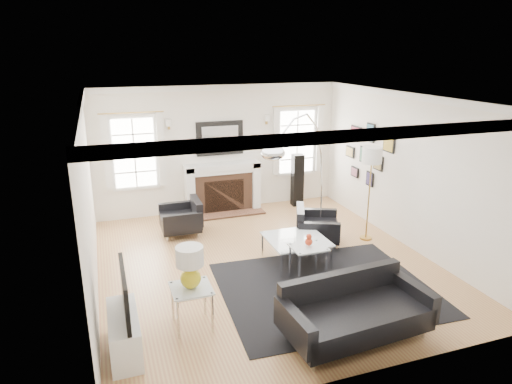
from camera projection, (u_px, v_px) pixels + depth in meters
name	position (u px, v px, depth m)	size (l,w,h in m)	color
floor	(266.00, 263.00, 7.86)	(6.00, 6.00, 0.00)	#AB6E48
back_wall	(220.00, 149.00, 10.14)	(5.50, 0.04, 2.80)	white
front_wall	(367.00, 263.00, 4.73)	(5.50, 0.04, 2.80)	white
left_wall	(88.00, 203.00, 6.58)	(0.04, 6.00, 2.80)	white
right_wall	(408.00, 171.00, 8.30)	(0.04, 6.00, 2.80)	white
ceiling	(267.00, 98.00, 7.02)	(5.50, 6.00, 0.02)	white
crown_molding	(267.00, 102.00, 7.04)	(5.50, 6.00, 0.12)	white
fireplace	(223.00, 188.00, 10.21)	(1.70, 0.69, 1.11)	white
mantel_mirror	(220.00, 138.00, 10.03)	(1.05, 0.07, 0.75)	black
window_left	(134.00, 153.00, 9.50)	(1.24, 0.15, 1.62)	white
window_right	(297.00, 142.00, 10.66)	(1.24, 0.15, 1.62)	white
gallery_wall	(368.00, 150.00, 9.41)	(0.04, 1.73, 1.29)	black
tv_unit	(124.00, 328.00, 5.46)	(0.35, 1.00, 1.09)	white
area_rug	(325.00, 289.00, 7.00)	(3.13, 2.61, 0.01)	black
sofa	(353.00, 311.00, 5.78)	(1.96, 1.01, 0.62)	black
armchair_left	(183.00, 218.00, 9.01)	(0.79, 0.87, 0.58)	black
armchair_right	(315.00, 227.00, 8.58)	(1.04, 1.09, 0.58)	black
coffee_table	(296.00, 240.00, 7.78)	(0.98, 0.98, 0.44)	silver
side_table_left	(191.00, 295.00, 5.93)	(0.52, 0.52, 0.57)	silver
nesting_table	(308.00, 254.00, 7.11)	(0.54, 0.45, 0.59)	silver
gourd_lamp	(190.00, 265.00, 5.80)	(0.36, 0.36, 0.57)	gold
orange_vase	(309.00, 240.00, 7.04)	(0.12, 0.12, 0.19)	red
arc_floor_lamp	(300.00, 180.00, 7.74)	(1.84, 1.70, 2.60)	silver
stick_floor_lamp	(372.00, 160.00, 8.40)	(0.37, 0.37, 1.81)	#B58B3F
speaker_tower	(297.00, 180.00, 10.61)	(0.24, 0.24, 1.22)	black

